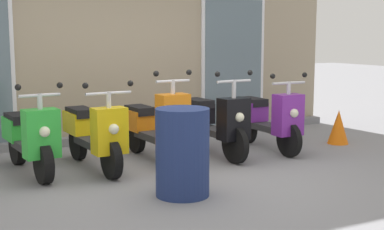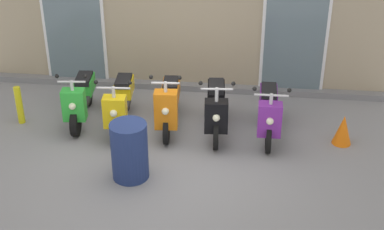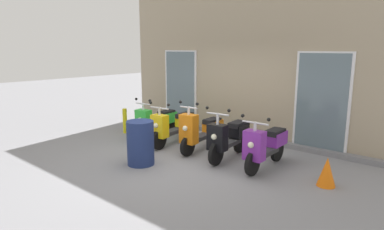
% 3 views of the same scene
% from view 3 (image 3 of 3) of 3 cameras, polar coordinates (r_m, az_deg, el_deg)
% --- Properties ---
extents(ground_plane, '(40.00, 40.00, 0.00)m').
position_cam_3_polar(ground_plane, '(7.28, -2.31, -7.56)').
color(ground_plane, gray).
extents(storefront_facade, '(7.92, 0.50, 4.07)m').
position_cam_3_polar(storefront_facade, '(8.97, 8.98, 8.74)').
color(storefront_facade, gray).
rests_on(storefront_facade, ground_plane).
extents(scooter_green, '(0.53, 1.56, 1.13)m').
position_cam_3_polar(scooter_green, '(8.88, -6.13, -1.16)').
color(scooter_green, black).
rests_on(scooter_green, ground_plane).
extents(scooter_yellow, '(0.62, 1.62, 1.13)m').
position_cam_3_polar(scooter_yellow, '(8.27, -3.14, -1.93)').
color(scooter_yellow, black).
rests_on(scooter_yellow, ground_plane).
extents(scooter_orange, '(0.52, 1.58, 1.23)m').
position_cam_3_polar(scooter_orange, '(7.75, 1.58, -2.66)').
color(scooter_orange, black).
rests_on(scooter_orange, ground_plane).
extents(scooter_black, '(0.58, 1.55, 1.20)m').
position_cam_3_polar(scooter_black, '(7.21, 6.33, -3.76)').
color(scooter_black, black).
rests_on(scooter_black, ground_plane).
extents(scooter_purple, '(0.61, 1.52, 1.15)m').
position_cam_3_polar(scooter_purple, '(6.77, 12.55, -5.06)').
color(scooter_purple, black).
rests_on(scooter_purple, ground_plane).
extents(curb_bollard, '(0.12, 0.12, 0.70)m').
position_cam_3_polar(curb_bollard, '(9.54, -11.45, -1.00)').
color(curb_bollard, yellow).
rests_on(curb_bollard, ground_plane).
extents(trash_bin, '(0.56, 0.56, 0.91)m').
position_cam_3_polar(trash_bin, '(6.92, -8.85, -4.75)').
color(trash_bin, navy).
rests_on(trash_bin, ground_plane).
extents(traffic_cone, '(0.32, 0.32, 0.52)m').
position_cam_3_polar(traffic_cone, '(6.30, 22.16, -9.02)').
color(traffic_cone, orange).
rests_on(traffic_cone, ground_plane).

